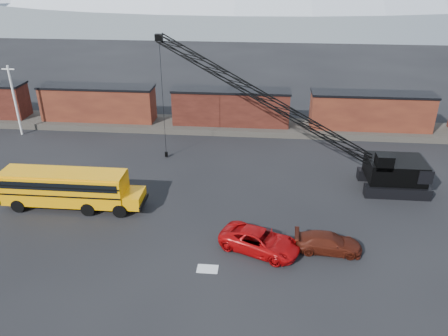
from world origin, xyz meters
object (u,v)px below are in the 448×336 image
object	(u,v)px
school_bus	(69,188)
maroon_suv	(328,243)
red_pickup	(260,241)
crawler_crane	(268,100)

from	to	relation	value
school_bus	maroon_suv	world-z (taller)	school_bus
school_bus	maroon_suv	distance (m)	20.74
red_pickup	crawler_crane	world-z (taller)	crawler_crane
crawler_crane	school_bus	bearing A→B (deg)	-152.94
crawler_crane	red_pickup	bearing A→B (deg)	-91.21
red_pickup	maroon_suv	xyz separation A→B (m)	(4.74, 0.38, -0.11)
school_bus	maroon_suv	bearing A→B (deg)	-11.47
school_bus	crawler_crane	xyz separation A→B (m)	(15.82, 8.08, 5.27)
school_bus	red_pickup	distance (m)	16.22
red_pickup	school_bus	bearing A→B (deg)	96.15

